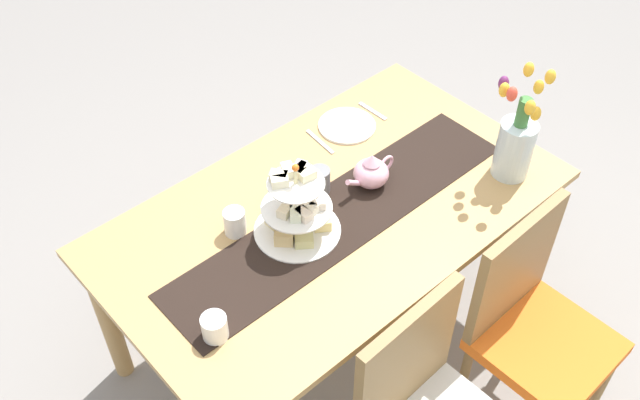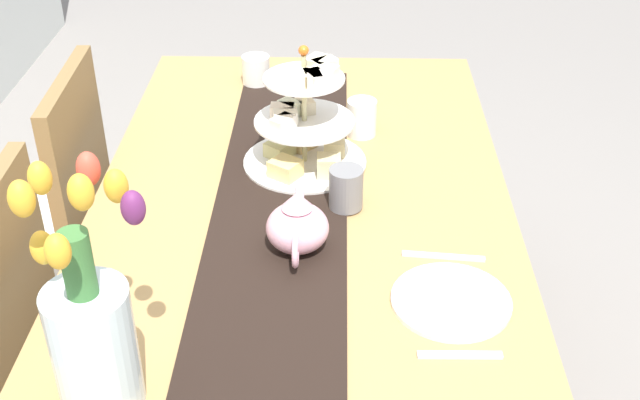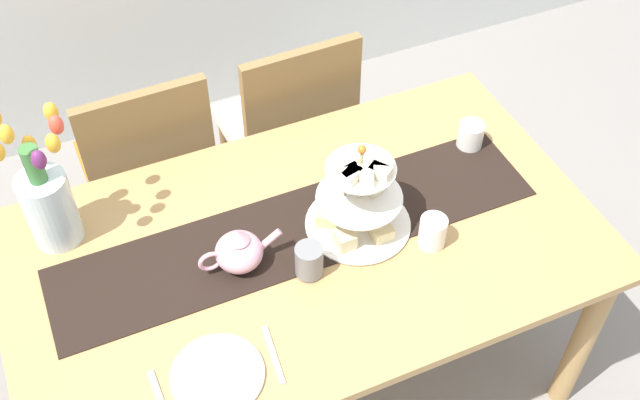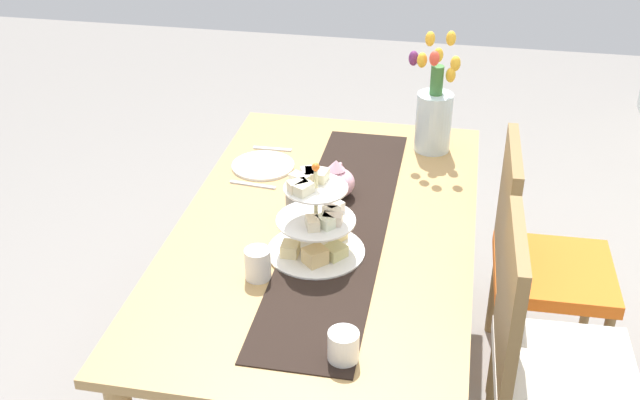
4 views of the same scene
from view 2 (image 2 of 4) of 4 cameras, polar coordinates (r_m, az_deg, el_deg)
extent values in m
cube|color=tan|center=(1.88, -1.26, -0.40)|extent=(1.65, 0.95, 0.03)
cylinder|color=tan|center=(2.73, 8.12, 1.80)|extent=(0.07, 0.07, 0.69)
cylinder|color=tan|center=(2.75, -8.96, 2.03)|extent=(0.07, 0.07, 0.69)
cylinder|color=olive|center=(2.22, -17.30, -12.67)|extent=(0.04, 0.04, 0.41)
cube|color=olive|center=(1.78, -20.97, -5.82)|extent=(0.42, 0.04, 0.45)
cylinder|color=olive|center=(2.60, -14.13, -4.44)|extent=(0.04, 0.04, 0.41)
cylinder|color=olive|center=(2.33, -15.92, -9.77)|extent=(0.04, 0.04, 0.41)
cube|color=silver|center=(2.38, -19.94, -2.54)|extent=(0.43, 0.43, 0.05)
cube|color=olive|center=(2.20, -16.47, 2.75)|extent=(0.42, 0.05, 0.45)
cube|color=black|center=(1.87, -2.71, 0.06)|extent=(1.40, 0.30, 0.00)
cylinder|color=beige|center=(1.94, -1.10, 6.20)|extent=(0.01, 0.01, 0.28)
cylinder|color=white|center=(2.01, -1.06, 2.69)|extent=(0.30, 0.30, 0.01)
cylinder|color=white|center=(1.95, -1.09, 5.49)|extent=(0.24, 0.24, 0.01)
cylinder|color=white|center=(1.90, -1.13, 8.43)|extent=(0.19, 0.19, 0.01)
cube|color=#E0BF7F|center=(2.05, -1.30, 4.32)|extent=(0.08, 0.08, 0.05)
cube|color=#D2CC87|center=(2.02, -2.82, 3.58)|extent=(0.08, 0.08, 0.04)
cube|color=#EED383|center=(1.93, -2.42, 2.19)|extent=(0.09, 0.09, 0.04)
cube|color=beige|center=(1.93, 0.62, 2.37)|extent=(0.05, 0.06, 0.05)
cube|color=beige|center=(2.03, 1.01, 3.76)|extent=(0.06, 0.05, 0.04)
cube|color=beige|center=(1.99, -1.14, 6.62)|extent=(0.07, 0.05, 0.03)
cube|color=silver|center=(1.98, -2.07, 6.45)|extent=(0.06, 0.07, 0.03)
cube|color=beige|center=(1.96, -2.64, 6.20)|extent=(0.04, 0.06, 0.03)
cube|color=beige|center=(1.93, -2.41, 5.77)|extent=(0.04, 0.06, 0.03)
cube|color=beige|center=(1.90, -2.60, 5.32)|extent=(0.07, 0.06, 0.03)
cube|color=beige|center=(1.86, -1.44, 8.42)|extent=(0.06, 0.04, 0.03)
cube|color=beige|center=(1.86, -0.51, 8.43)|extent=(0.06, 0.05, 0.03)
cube|color=silver|center=(1.86, -0.25, 8.42)|extent=(0.07, 0.06, 0.03)
cube|color=#F1EAC8|center=(1.89, 0.38, 8.83)|extent=(0.06, 0.07, 0.03)
cube|color=beige|center=(1.92, 0.33, 9.32)|extent=(0.06, 0.07, 0.03)
cube|color=beige|center=(1.94, -0.30, 9.48)|extent=(0.07, 0.06, 0.03)
sphere|color=orange|center=(1.88, -1.15, 10.35)|extent=(0.02, 0.02, 0.02)
ellipsoid|color=#E5A8BC|center=(1.68, -1.58, -1.95)|extent=(0.13, 0.13, 0.10)
cone|color=#E5A8BC|center=(1.64, -1.61, 0.00)|extent=(0.06, 0.06, 0.04)
cylinder|color=#E5A8BC|center=(1.75, -1.44, -0.01)|extent=(0.07, 0.02, 0.06)
torus|color=#E5A8BC|center=(1.62, -1.72, -3.57)|extent=(0.07, 0.01, 0.07)
cylinder|color=silver|center=(1.36, -15.39, -9.96)|extent=(0.14, 0.14, 0.23)
cylinder|color=#3D7538|center=(1.26, -16.46, -4.48)|extent=(0.05, 0.05, 0.12)
ellipsoid|color=#EF4C38|center=(1.26, -15.79, 2.10)|extent=(0.04, 0.04, 0.06)
ellipsoid|color=yellow|center=(1.29, -18.88, 1.45)|extent=(0.04, 0.04, 0.06)
ellipsoid|color=yellow|center=(1.26, -18.72, -3.15)|extent=(0.04, 0.04, 0.06)
ellipsoid|color=yellow|center=(1.15, -20.03, 0.08)|extent=(0.04, 0.04, 0.06)
ellipsoid|color=yellow|center=(1.16, -17.75, -3.42)|extent=(0.04, 0.04, 0.06)
ellipsoid|color=yellow|center=(1.14, -16.28, 0.52)|extent=(0.04, 0.04, 0.06)
ellipsoid|color=#6B2860|center=(1.20, -12.85, -0.53)|extent=(0.04, 0.04, 0.06)
ellipsoid|color=yellow|center=(1.24, -13.98, 0.95)|extent=(0.04, 0.04, 0.06)
cylinder|color=white|center=(2.41, -4.47, 8.97)|extent=(0.08, 0.08, 0.08)
cylinder|color=white|center=(1.59, 9.09, -6.94)|extent=(0.23, 0.23, 0.01)
cube|color=silver|center=(1.49, 9.69, -10.57)|extent=(0.02, 0.15, 0.01)
cube|color=silver|center=(1.71, 8.56, -3.89)|extent=(0.03, 0.17, 0.01)
cylinder|color=slate|center=(1.82, 1.82, 0.83)|extent=(0.08, 0.08, 0.09)
cylinder|color=white|center=(2.12, 2.91, 5.73)|extent=(0.08, 0.08, 0.09)
camera|label=1|loc=(3.23, -34.03, 43.39)|focal=40.54mm
camera|label=3|loc=(1.72, 67.29, 39.74)|focal=43.45mm
camera|label=4|loc=(3.76, -7.29, 37.79)|focal=44.45mm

